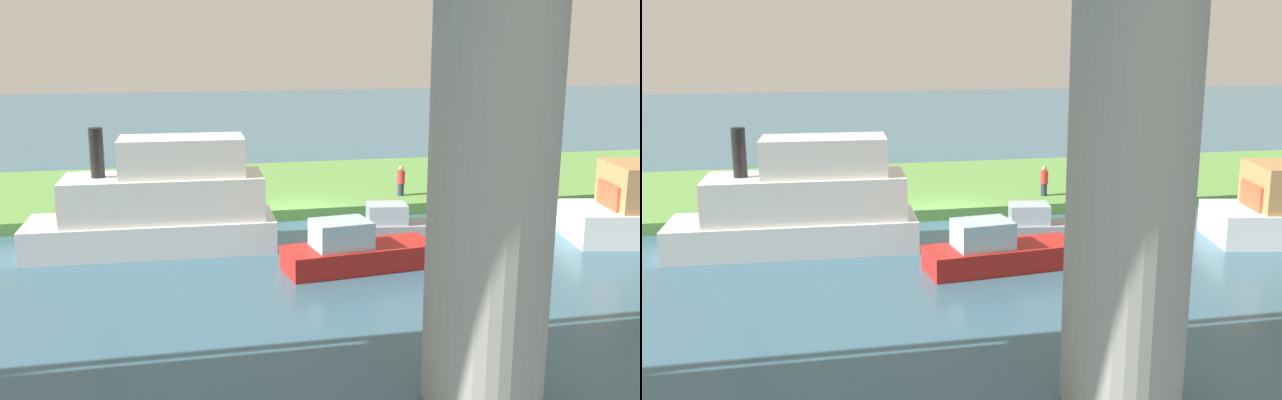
{
  "view_description": "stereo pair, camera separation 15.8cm",
  "coord_description": "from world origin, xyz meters",
  "views": [
    {
      "loc": [
        5.74,
        29.2,
        7.52
      ],
      "look_at": [
        0.41,
        5.0,
        2.0
      ],
      "focal_mm": 40.47,
      "sensor_mm": 36.0,
      "label": 1
    },
    {
      "loc": [
        5.59,
        29.24,
        7.52
      ],
      "look_at": [
        0.41,
        5.0,
        2.0
      ],
      "focal_mm": 40.47,
      "sensor_mm": 36.0,
      "label": 2
    }
  ],
  "objects": [
    {
      "name": "person_on_bank",
      "position": [
        -4.89,
        -1.75,
        1.2
      ],
      "size": [
        0.39,
        0.39,
        1.39
      ],
      "color": "#2D334C",
      "rests_on": "grassy_bank"
    },
    {
      "name": "skiff_small",
      "position": [
        -2.96,
        3.57,
        0.49
      ],
      "size": [
        4.33,
        2.1,
        1.38
      ],
      "color": "#99999E",
      "rests_on": "ground"
    },
    {
      "name": "bridge_pylon",
      "position": [
        -0.72,
        16.0,
        5.21
      ],
      "size": [
        2.58,
        2.58,
        10.42
      ],
      "primitive_type": "cylinder",
      "color": "#9E998E",
      "rests_on": "ground"
    },
    {
      "name": "mooring_post",
      "position": [
        9.03,
        -1.76,
        0.96
      ],
      "size": [
        0.2,
        0.2,
        0.92
      ],
      "primitive_type": "cylinder",
      "color": "brown",
      "rests_on": "grassy_bank"
    },
    {
      "name": "houseboat_blue",
      "position": [
        5.94,
        3.07,
        1.67
      ],
      "size": [
        8.94,
        3.26,
        4.52
      ],
      "color": "white",
      "rests_on": "ground"
    },
    {
      "name": "riverboat_paddlewheel",
      "position": [
        -0.39,
        6.85,
        0.61
      ],
      "size": [
        5.3,
        2.44,
        1.71
      ],
      "color": "red",
      "rests_on": "ground"
    },
    {
      "name": "ground_plane",
      "position": [
        0.0,
        0.0,
        0.0
      ],
      "size": [
        160.0,
        160.0,
        0.0
      ],
      "primitive_type": "plane",
      "color": "#386075"
    },
    {
      "name": "grassy_bank",
      "position": [
        0.0,
        -6.0,
        0.25
      ],
      "size": [
        80.0,
        12.0,
        0.5
      ],
      "primitive_type": "cube",
      "color": "#5B9342",
      "rests_on": "ground"
    }
  ]
}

